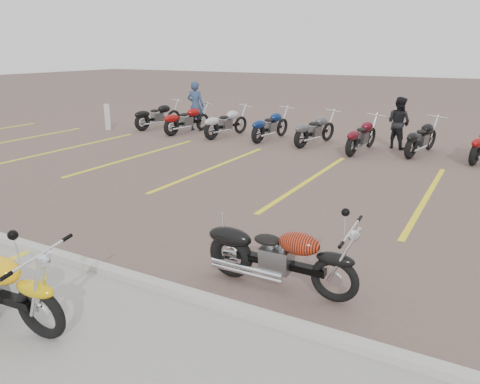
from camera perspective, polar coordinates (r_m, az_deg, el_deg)
The scene contains 8 objects.
ground at distance 8.00m, azimuth -2.14°, elevation -5.40°, with size 100.00×100.00×0.00m, color brown.
curb at distance 6.52m, azimuth -11.47°, elevation -10.69°, with size 60.00×0.18×0.12m, color #ADAAA3.
parking_stripes at distance 11.42m, azimuth 8.34°, elevation 1.39°, with size 38.00×5.50×0.01m, color yellow, non-canonical shape.
flame_cruiser at distance 6.21m, azimuth 4.53°, elevation -8.00°, with size 2.12×0.31×0.87m.
person_a at distance 18.39m, azimuth -5.43°, elevation 10.40°, with size 0.68×0.45×1.87m, color navy.
person_b at distance 15.72m, azimuth 18.77°, elevation 7.99°, with size 0.79×0.62×1.63m, color black.
bollard at distance 19.17m, azimuth -15.87°, elevation 8.79°, with size 0.15×0.15×1.00m, color silver.
bg_bike_row at distance 15.08m, azimuth 14.83°, elevation 6.95°, with size 17.53×2.09×1.10m.
Camera 1 is at (3.87, -6.30, 3.06)m, focal length 35.00 mm.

